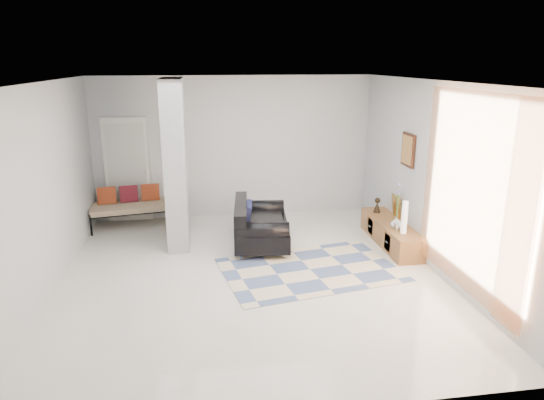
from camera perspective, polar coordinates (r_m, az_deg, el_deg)
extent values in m
plane|color=beige|center=(7.30, -2.41, -8.80)|extent=(6.00, 6.00, 0.00)
plane|color=white|center=(6.63, -2.70, 13.74)|extent=(6.00, 6.00, 0.00)
plane|color=silver|center=(9.75, -4.45, 6.18)|extent=(6.00, 0.00, 6.00)
plane|color=silver|center=(4.01, 2.10, -8.51)|extent=(6.00, 0.00, 6.00)
plane|color=silver|center=(7.10, -25.20, 0.92)|extent=(0.00, 6.00, 6.00)
plane|color=silver|center=(7.61, 18.52, 2.58)|extent=(0.00, 6.00, 6.00)
cube|color=#9EA3A4|center=(8.36, -11.27, 4.26)|extent=(0.35, 1.20, 2.80)
cube|color=white|center=(9.86, -16.66, 3.41)|extent=(0.85, 0.06, 2.04)
plane|color=#D07336|center=(6.59, 22.38, 0.62)|extent=(0.00, 2.55, 2.55)
cube|color=#3D1C10|center=(8.35, 15.73, 5.69)|extent=(0.04, 0.45, 0.55)
cube|color=brown|center=(8.63, 13.79, -3.81)|extent=(0.45, 1.84, 0.40)
cube|color=#3D1C10|center=(8.20, 13.46, -4.86)|extent=(0.02, 0.25, 0.28)
cube|color=#3D1C10|center=(8.92, 11.53, -3.02)|extent=(0.02, 0.25, 0.28)
cube|color=gold|center=(8.80, 14.43, -0.73)|extent=(0.09, 0.32, 0.40)
cube|color=silver|center=(8.16, 14.33, -3.09)|extent=(0.04, 0.10, 0.12)
cylinder|color=silver|center=(7.83, -3.68, -6.64)|extent=(0.05, 0.05, 0.10)
cylinder|color=silver|center=(8.99, -3.57, -3.56)|extent=(0.05, 0.05, 0.10)
cylinder|color=silver|center=(7.85, 1.42, -6.56)|extent=(0.05, 0.05, 0.10)
cylinder|color=silver|center=(9.01, 0.85, -3.50)|extent=(0.05, 0.05, 0.10)
cube|color=black|center=(8.34, -1.26, -3.68)|extent=(1.04, 1.57, 0.30)
cube|color=black|center=(8.23, -3.68, -1.55)|extent=(0.35, 1.50, 0.36)
cylinder|color=black|center=(7.67, -1.15, -3.64)|extent=(0.87, 0.37, 0.28)
cylinder|color=black|center=(8.86, -1.37, -0.91)|extent=(0.87, 0.37, 0.28)
cube|color=black|center=(8.22, -2.85, -1.41)|extent=(0.20, 0.56, 0.31)
cylinder|color=black|center=(9.37, -20.53, -2.81)|extent=(0.04, 0.04, 0.40)
cylinder|color=black|center=(9.43, -10.02, -1.89)|extent=(0.04, 0.04, 0.40)
cylinder|color=black|center=(10.05, -20.40, -1.55)|extent=(0.04, 0.04, 0.40)
cylinder|color=black|center=(10.10, -10.61, -0.70)|extent=(0.04, 0.04, 0.40)
cube|color=beige|center=(9.65, -15.46, -0.70)|extent=(1.84, 1.01, 0.12)
cube|color=#9D3A1C|center=(9.73, -18.88, 0.50)|extent=(0.36, 0.22, 0.33)
cube|color=maroon|center=(9.73, -16.49, 0.71)|extent=(0.36, 0.22, 0.33)
cube|color=#9D3A1C|center=(9.74, -14.11, 0.91)|extent=(0.36, 0.22, 0.33)
cube|color=beige|center=(7.47, 4.50, -8.16)|extent=(2.86, 2.17, 0.01)
cylinder|color=beige|center=(8.01, 15.31, -1.97)|extent=(0.10, 0.10, 0.53)
imported|color=white|center=(8.25, 14.40, -2.60)|extent=(0.19, 0.19, 0.20)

